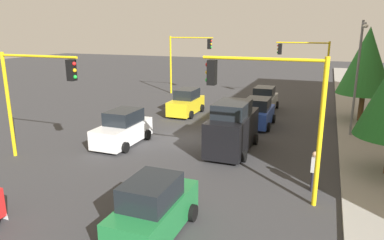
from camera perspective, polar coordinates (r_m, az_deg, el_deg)
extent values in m
plane|color=#353538|center=(21.45, -0.56, -3.09)|extent=(120.00, 120.00, 0.00)
cube|color=gray|center=(25.03, 27.08, -1.96)|extent=(80.00, 4.00, 0.15)
cylinder|color=yellow|center=(36.44, -3.48, 8.88)|extent=(0.18, 0.18, 5.81)
cylinder|color=yellow|center=(35.40, -0.14, 13.21)|extent=(0.12, 4.50, 0.12)
cube|color=black|center=(34.78, 2.83, 12.21)|extent=(0.36, 0.32, 0.96)
sphere|color=red|center=(34.71, 3.13, 12.70)|extent=(0.18, 0.18, 0.18)
sphere|color=yellow|center=(34.72, 3.12, 12.20)|extent=(0.18, 0.18, 0.18)
sphere|color=green|center=(34.74, 3.11, 11.71)|extent=(0.18, 0.18, 0.18)
cylinder|color=yellow|center=(33.22, 21.01, 7.10)|extent=(0.18, 0.18, 5.47)
cylinder|color=yellow|center=(33.10, 17.45, 11.87)|extent=(0.12, 4.50, 0.12)
cube|color=black|center=(33.31, 14.08, 11.10)|extent=(0.36, 0.32, 0.96)
sphere|color=red|center=(33.32, 13.80, 11.64)|extent=(0.18, 0.18, 0.18)
sphere|color=yellow|center=(33.33, 13.77, 11.13)|extent=(0.18, 0.18, 0.18)
sphere|color=green|center=(33.35, 13.74, 10.61)|extent=(0.18, 0.18, 0.18)
cylinder|color=yellow|center=(20.23, -27.58, 2.07)|extent=(0.18, 0.18, 5.41)
cylinder|color=yellow|center=(18.27, -23.76, 9.45)|extent=(0.12, 4.50, 0.12)
cube|color=black|center=(17.06, -18.98, 7.65)|extent=(0.36, 0.32, 0.96)
sphere|color=red|center=(16.91, -18.59, 8.65)|extent=(0.18, 0.18, 0.18)
sphere|color=yellow|center=(16.94, -18.51, 7.64)|extent=(0.18, 0.18, 0.18)
sphere|color=green|center=(16.98, -18.43, 6.64)|extent=(0.18, 0.18, 0.18)
cylinder|color=yellow|center=(13.52, 20.08, -2.27)|extent=(0.18, 0.18, 5.60)
cylinder|color=yellow|center=(13.24, 11.22, 9.70)|extent=(0.12, 4.50, 0.12)
cube|color=black|center=(13.75, 3.26, 7.69)|extent=(0.36, 0.32, 0.96)
sphere|color=red|center=(13.77, 2.55, 8.97)|extent=(0.18, 0.18, 0.18)
sphere|color=yellow|center=(13.81, 2.54, 7.73)|extent=(0.18, 0.18, 0.18)
sphere|color=green|center=(13.85, 2.53, 6.50)|extent=(0.18, 0.18, 0.18)
cylinder|color=slate|center=(23.26, 25.10, 5.78)|extent=(0.14, 0.14, 7.00)
cylinder|color=slate|center=(22.16, 26.18, 13.90)|extent=(1.80, 0.10, 0.10)
ellipsoid|color=silver|center=(21.27, 26.32, 13.50)|extent=(0.56, 0.28, 0.20)
cylinder|color=brown|center=(27.64, 25.74, 1.93)|extent=(0.36, 0.36, 2.29)
cone|color=#28752D|center=(27.20, 26.49, 8.59)|extent=(3.67, 3.67, 4.58)
cube|color=black|center=(19.29, 6.59, -1.84)|extent=(4.80, 1.90, 1.85)
cube|color=black|center=(18.73, 6.52, 1.80)|extent=(2.50, 1.67, 0.76)
cylinder|color=black|center=(21.14, 4.90, -2.56)|extent=(0.60, 0.20, 0.60)
cylinder|color=black|center=(20.70, 10.28, -3.12)|extent=(0.60, 0.20, 0.60)
cylinder|color=black|center=(18.44, 2.30, -5.11)|extent=(0.60, 0.20, 0.60)
cylinder|color=black|center=(17.94, 8.45, -5.84)|extent=(0.60, 0.20, 0.60)
cube|color=blue|center=(24.60, 10.63, 0.64)|extent=(3.70, 1.73, 1.05)
cube|color=black|center=(24.22, 10.65, 2.62)|extent=(1.92, 1.52, 0.76)
cylinder|color=black|center=(25.95, 9.06, 0.56)|extent=(0.60, 0.20, 0.60)
cylinder|color=black|center=(25.65, 13.10, 0.19)|extent=(0.60, 0.20, 0.60)
cylinder|color=black|center=(23.79, 7.89, -0.69)|extent=(0.60, 0.20, 0.60)
cylinder|color=black|center=(23.46, 12.29, -1.11)|extent=(0.60, 0.20, 0.60)
cube|color=white|center=(20.72, -11.19, -2.01)|extent=(4.09, 1.76, 1.05)
cube|color=black|center=(20.66, -11.02, 0.54)|extent=(2.13, 1.55, 0.76)
cylinder|color=black|center=(19.34, -10.76, -4.42)|extent=(0.60, 0.20, 0.60)
cylinder|color=black|center=(20.36, -15.28, -3.72)|extent=(0.60, 0.20, 0.60)
cylinder|color=black|center=(21.42, -7.22, -2.39)|extent=(0.60, 0.20, 0.60)
cylinder|color=black|center=(22.35, -11.47, -1.85)|extent=(0.60, 0.20, 0.60)
cube|color=#1E7238|center=(11.82, -6.09, -15.00)|extent=(3.82, 1.62, 1.05)
cube|color=black|center=(11.25, -6.67, -11.43)|extent=(1.99, 1.42, 0.76)
cylinder|color=black|center=(13.29, -7.10, -13.41)|extent=(0.60, 0.20, 0.60)
cylinder|color=black|center=(12.64, 0.11, -14.84)|extent=(0.60, 0.20, 0.60)
cylinder|color=black|center=(11.55, -12.90, -18.35)|extent=(0.60, 0.20, 0.60)
cube|color=yellow|center=(27.49, -0.97, 2.36)|extent=(3.95, 1.68, 1.05)
cube|color=black|center=(27.49, -0.83, 4.28)|extent=(2.06, 1.48, 0.76)
cylinder|color=black|center=(26.15, -0.14, 0.84)|extent=(0.60, 0.20, 0.60)
cylinder|color=black|center=(26.83, -3.73, 1.17)|extent=(0.60, 0.20, 0.60)
cylinder|color=black|center=(28.38, 1.65, 1.94)|extent=(0.60, 0.20, 0.60)
cylinder|color=black|center=(29.02, -1.71, 2.22)|extent=(0.60, 0.20, 0.60)
cube|color=#B2B5BA|center=(29.36, 11.62, 2.85)|extent=(3.78, 1.70, 1.05)
cube|color=black|center=(29.01, 11.65, 4.53)|extent=(1.97, 1.49, 0.76)
cylinder|color=black|center=(30.72, 10.29, 2.69)|extent=(0.60, 0.20, 0.60)
cylinder|color=black|center=(30.45, 13.64, 2.40)|extent=(0.60, 0.20, 0.60)
cylinder|color=black|center=(28.47, 9.38, 1.79)|extent=(0.60, 0.20, 0.60)
cylinder|color=black|center=(28.18, 13.00, 1.47)|extent=(0.60, 0.20, 0.60)
cylinder|color=#262638|center=(15.46, 18.98, -9.45)|extent=(0.16, 0.16, 0.85)
cylinder|color=#262638|center=(15.64, 19.01, -9.16)|extent=(0.16, 0.16, 0.85)
cube|color=#B2B2B2|center=(15.28, 19.22, -6.81)|extent=(0.40, 0.24, 0.60)
sphere|color=tan|center=(15.13, 19.36, -5.26)|extent=(0.22, 0.22, 0.22)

